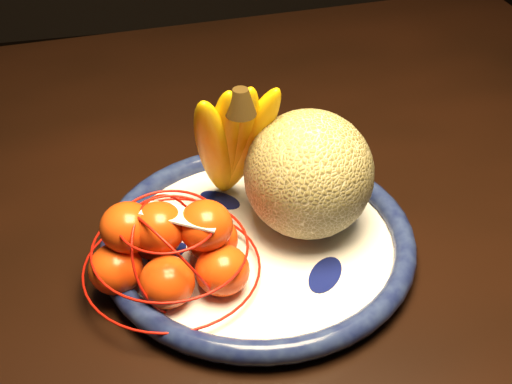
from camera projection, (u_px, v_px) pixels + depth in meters
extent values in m
cube|color=black|center=(76.00, 237.00, 0.80)|extent=(1.67, 1.07, 0.04)
cylinder|color=black|center=(435.00, 197.00, 1.51)|extent=(0.06, 0.06, 0.76)
cylinder|color=white|center=(258.00, 246.00, 0.75)|extent=(0.30, 0.30, 0.01)
torus|color=#060A34|center=(258.00, 239.00, 0.74)|extent=(0.33, 0.33, 0.02)
cylinder|color=white|center=(258.00, 249.00, 0.75)|extent=(0.14, 0.14, 0.00)
ellipsoid|color=#0C1352|center=(325.00, 275.00, 0.70)|extent=(0.11, 0.12, 0.00)
ellipsoid|color=#0C1352|center=(220.00, 200.00, 0.80)|extent=(0.11, 0.10, 0.00)
ellipsoid|color=#0C1352|center=(167.00, 254.00, 0.73)|extent=(0.10, 0.08, 0.00)
sphere|color=olive|center=(309.00, 174.00, 0.72)|extent=(0.13, 0.13, 0.13)
ellipsoid|color=gold|center=(215.00, 144.00, 0.73)|extent=(0.07, 0.11, 0.17)
ellipsoid|color=gold|center=(226.00, 140.00, 0.73)|extent=(0.04, 0.10, 0.17)
ellipsoid|color=gold|center=(236.00, 138.00, 0.74)|extent=(0.06, 0.10, 0.17)
ellipsoid|color=gold|center=(248.00, 137.00, 0.74)|extent=(0.09, 0.10, 0.17)
cone|color=black|center=(230.00, 72.00, 0.69)|extent=(0.03, 0.03, 0.03)
ellipsoid|color=#FF5614|center=(116.00, 269.00, 0.67)|extent=(0.05, 0.05, 0.05)
ellipsoid|color=#FF5614|center=(167.00, 282.00, 0.66)|extent=(0.05, 0.05, 0.05)
ellipsoid|color=#FF5614|center=(222.00, 270.00, 0.67)|extent=(0.05, 0.05, 0.05)
ellipsoid|color=#FF5614|center=(155.00, 236.00, 0.71)|extent=(0.05, 0.05, 0.05)
ellipsoid|color=#FF5614|center=(212.00, 239.00, 0.71)|extent=(0.05, 0.05, 0.05)
ellipsoid|color=#FF5614|center=(158.00, 227.00, 0.67)|extent=(0.05, 0.05, 0.05)
ellipsoid|color=#FF5614|center=(205.00, 226.00, 0.67)|extent=(0.05, 0.05, 0.05)
ellipsoid|color=#FF5614|center=(128.00, 228.00, 0.67)|extent=(0.05, 0.05, 0.05)
torus|color=#B90F07|center=(172.00, 267.00, 0.69)|extent=(0.22, 0.22, 0.00)
torus|color=#B90F07|center=(170.00, 247.00, 0.68)|extent=(0.20, 0.20, 0.00)
torus|color=#B90F07|center=(168.00, 221.00, 0.66)|extent=(0.12, 0.12, 0.00)
torus|color=#B90F07|center=(171.00, 254.00, 0.68)|extent=(0.12, 0.05, 0.11)
torus|color=#B90F07|center=(171.00, 254.00, 0.68)|extent=(0.10, 0.13, 0.11)
torus|color=#B90F07|center=(171.00, 254.00, 0.68)|extent=(0.10, 0.13, 0.11)
cube|color=white|center=(181.00, 216.00, 0.66)|extent=(0.08, 0.06, 0.01)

